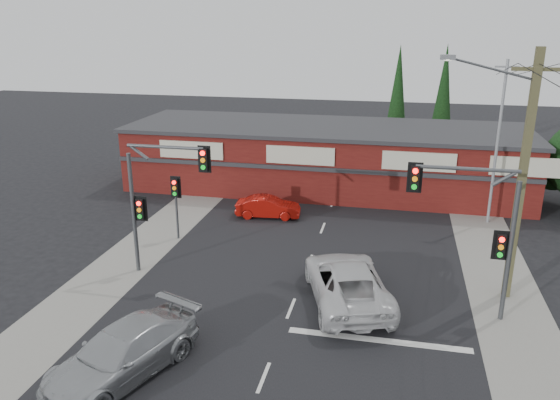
% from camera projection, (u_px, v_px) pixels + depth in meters
% --- Properties ---
extents(ground, '(120.00, 120.00, 0.00)m').
position_uv_depth(ground, '(291.00, 309.00, 21.60)').
color(ground, black).
rests_on(ground, ground).
extents(road_strip, '(14.00, 70.00, 0.01)m').
position_uv_depth(road_strip, '(311.00, 258.00, 26.24)').
color(road_strip, black).
rests_on(road_strip, ground).
extents(verge_left, '(3.00, 70.00, 0.02)m').
position_uv_depth(verge_left, '(147.00, 243.00, 27.95)').
color(verge_left, gray).
rests_on(verge_left, ground).
extents(verge_right, '(3.00, 70.00, 0.02)m').
position_uv_depth(verge_right, '(497.00, 275.00, 24.52)').
color(verge_right, gray).
rests_on(verge_right, ground).
extents(stop_line, '(6.50, 0.35, 0.01)m').
position_uv_depth(stop_line, '(378.00, 340.00, 19.49)').
color(stop_line, silver).
rests_on(stop_line, ground).
extents(white_suv, '(4.54, 6.75, 1.72)m').
position_uv_depth(white_suv, '(347.00, 282.00, 21.99)').
color(white_suv, silver).
rests_on(white_suv, ground).
extents(silver_suv, '(4.15, 6.01, 1.62)m').
position_uv_depth(silver_suv, '(122.00, 353.00, 17.38)').
color(silver_suv, '#A5A8AA').
rests_on(silver_suv, ground).
extents(red_sedan, '(3.82, 1.66, 1.22)m').
position_uv_depth(red_sedan, '(268.00, 207.00, 31.57)').
color(red_sedan, '#A4100A').
rests_on(red_sedan, ground).
extents(lane_dashes, '(0.12, 51.26, 0.01)m').
position_uv_depth(lane_dashes, '(317.00, 243.00, 27.93)').
color(lane_dashes, silver).
rests_on(lane_dashes, ground).
extents(shop_building, '(27.30, 8.40, 4.22)m').
position_uv_depth(shop_building, '(325.00, 156.00, 36.89)').
color(shop_building, '#4F120F').
rests_on(shop_building, ground).
extents(conifer_near, '(1.80, 1.80, 9.25)m').
position_uv_depth(conifer_near, '(398.00, 95.00, 41.44)').
color(conifer_near, '#2D2116').
rests_on(conifer_near, ground).
extents(conifer_far, '(1.80, 1.80, 9.25)m').
position_uv_depth(conifer_far, '(444.00, 93.00, 42.59)').
color(conifer_far, '#2D2116').
rests_on(conifer_far, ground).
extents(traffic_mast_left, '(3.77, 0.27, 5.97)m').
position_uv_depth(traffic_mast_left, '(154.00, 190.00, 23.52)').
color(traffic_mast_left, '#47494C').
rests_on(traffic_mast_left, ground).
extents(traffic_mast_right, '(3.96, 0.27, 5.97)m').
position_uv_depth(traffic_mast_right, '(481.00, 220.00, 19.91)').
color(traffic_mast_right, '#47494C').
rests_on(traffic_mast_right, ground).
extents(pedestal_signal, '(0.55, 0.27, 3.38)m').
position_uv_depth(pedestal_signal, '(176.00, 195.00, 27.87)').
color(pedestal_signal, '#47494C').
rests_on(pedestal_signal, ground).
extents(utility_pole, '(4.38, 0.59, 10.00)m').
position_uv_depth(utility_pole, '(519.00, 170.00, 20.99)').
color(utility_pole, brown).
rests_on(utility_pole, ground).
extents(steel_pole, '(1.20, 0.16, 9.00)m').
position_uv_depth(steel_pole, '(498.00, 141.00, 29.44)').
color(steel_pole, gray).
rests_on(steel_pole, ground).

